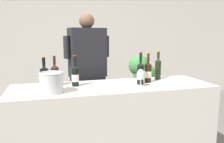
{
  "coord_description": "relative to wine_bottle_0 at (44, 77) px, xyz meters",
  "views": [
    {
      "loc": [
        -0.64,
        -2.23,
        1.43
      ],
      "look_at": [
        -0.02,
        0.0,
        1.05
      ],
      "focal_mm": 36.17,
      "sensor_mm": 36.0,
      "label": 1
    }
  ],
  "objects": [
    {
      "name": "wall_back",
      "position": [
        0.69,
        2.54,
        0.38
      ],
      "size": [
        8.0,
        0.1,
        2.8
      ],
      "primitive_type": "cube",
      "color": "beige",
      "rests_on": "ground_plane"
    },
    {
      "name": "counter",
      "position": [
        0.69,
        -0.06,
        -0.57
      ],
      "size": [
        2.12,
        0.68,
        0.9
      ],
      "primitive_type": "cube",
      "color": "beige",
      "rests_on": "ground_plane"
    },
    {
      "name": "wine_bottle_0",
      "position": [
        0.0,
        0.0,
        0.0
      ],
      "size": [
        0.09,
        0.09,
        0.32
      ],
      "color": "black",
      "rests_on": "counter"
    },
    {
      "name": "wine_bottle_1",
      "position": [
        0.3,
        0.03,
        -0.0
      ],
      "size": [
        0.07,
        0.07,
        0.32
      ],
      "color": "black",
      "rests_on": "counter"
    },
    {
      "name": "wine_bottle_2",
      "position": [
        1.11,
        -0.0,
        0.0
      ],
      "size": [
        0.08,
        0.08,
        0.34
      ],
      "color": "black",
      "rests_on": "counter"
    },
    {
      "name": "wine_bottle_3",
      "position": [
        1.3,
        0.13,
        0.02
      ],
      "size": [
        0.07,
        0.07,
        0.34
      ],
      "color": "black",
      "rests_on": "counter"
    },
    {
      "name": "wine_bottle_4",
      "position": [
        0.1,
        0.12,
        -0.01
      ],
      "size": [
        0.09,
        0.09,
        0.31
      ],
      "color": "black",
      "rests_on": "counter"
    },
    {
      "name": "wine_bottle_5",
      "position": [
        0.99,
        -0.07,
        0.01
      ],
      "size": [
        0.07,
        0.07,
        0.35
      ],
      "color": "black",
      "rests_on": "counter"
    },
    {
      "name": "wine_glass",
      "position": [
        0.94,
        -0.19,
        0.01
      ],
      "size": [
        0.08,
        0.08,
        0.18
      ],
      "color": "silver",
      "rests_on": "counter"
    },
    {
      "name": "ice_bucket",
      "position": [
        0.06,
        -0.21,
        -0.02
      ],
      "size": [
        0.22,
        0.22,
        0.19
      ],
      "color": "silver",
      "rests_on": "counter"
    },
    {
      "name": "person_server",
      "position": [
        0.53,
        0.59,
        -0.19
      ],
      "size": [
        0.6,
        0.32,
        1.7
      ],
      "color": "black",
      "rests_on": "ground_plane"
    },
    {
      "name": "potted_shrub",
      "position": [
        1.48,
        1.03,
        -0.38
      ],
      "size": [
        0.43,
        0.5,
        1.12
      ],
      "color": "brown",
      "rests_on": "ground_plane"
    }
  ]
}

